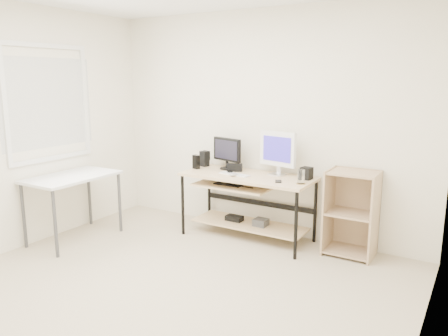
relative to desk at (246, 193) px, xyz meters
name	(u,v)px	position (x,y,z in m)	size (l,w,h in m)	color
room	(140,142)	(-0.11, -1.62, 0.78)	(4.01, 4.01, 2.62)	#C2B295
desk	(246,193)	(0.00, 0.00, 0.00)	(1.50, 0.65, 0.75)	beige
side_table	(72,182)	(-1.65, -1.06, 0.13)	(0.60, 1.00, 0.75)	white
shelf_unit	(352,212)	(1.18, 0.16, -0.09)	(0.50, 0.40, 0.90)	tan
black_monitor	(227,151)	(-0.34, 0.15, 0.43)	(0.41, 0.17, 0.38)	black
white_imac	(278,150)	(0.31, 0.17, 0.50)	(0.46, 0.15, 0.49)	silver
keyboard	(234,174)	(-0.11, -0.08, 0.22)	(0.37, 0.10, 0.01)	white
mouse	(233,174)	(-0.08, -0.14, 0.23)	(0.07, 0.11, 0.04)	#A9A9AD
center_speaker	(235,168)	(-0.20, 0.09, 0.26)	(0.18, 0.08, 0.09)	black
speaker_left	(205,158)	(-0.67, 0.16, 0.31)	(0.11, 0.11, 0.19)	black
speaker_right	(307,173)	(0.67, 0.14, 0.28)	(0.11, 0.11, 0.13)	black
audio_controller	(196,162)	(-0.67, -0.02, 0.30)	(0.08, 0.05, 0.17)	black
volume_puck	(230,172)	(-0.19, -0.03, 0.23)	(0.07, 0.07, 0.03)	black
smartphone	(278,181)	(0.46, -0.13, 0.22)	(0.06, 0.12, 0.01)	black
coaster	(301,184)	(0.70, -0.09, 0.21)	(0.09, 0.09, 0.01)	olive
drinking_glass	(301,176)	(0.70, -0.09, 0.29)	(0.07, 0.07, 0.15)	white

